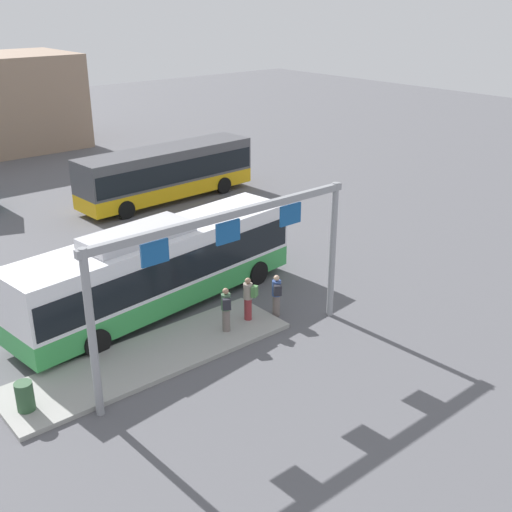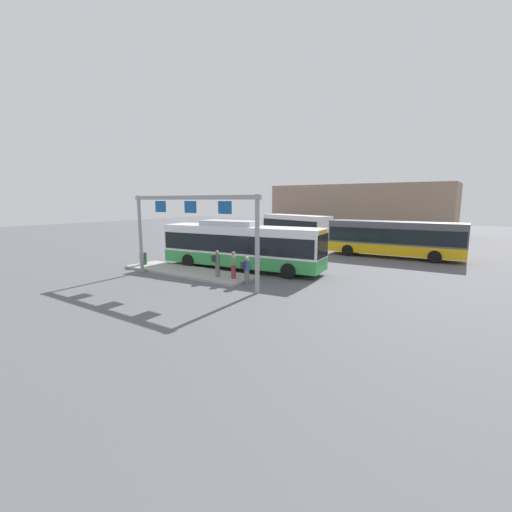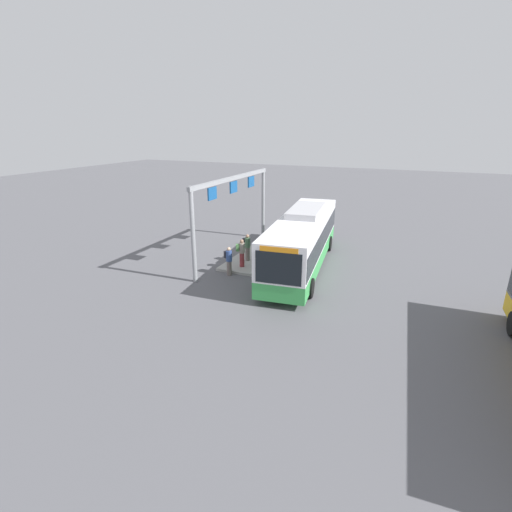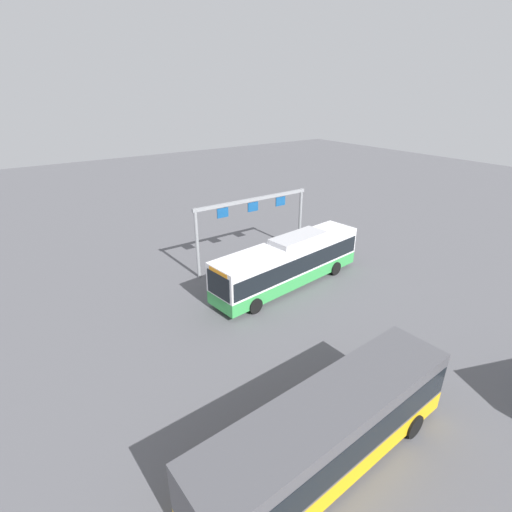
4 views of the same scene
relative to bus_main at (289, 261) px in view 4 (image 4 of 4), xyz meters
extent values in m
plane|color=#56565B|center=(0.01, 0.00, -1.81)|extent=(120.00, 120.00, 0.00)
cube|color=#9E9E99|center=(-2.30, -2.99, -1.73)|extent=(10.00, 2.80, 0.16)
cube|color=green|center=(0.01, 0.00, -1.04)|extent=(12.10, 3.87, 0.85)
cube|color=white|center=(0.01, 0.00, 0.34)|extent=(12.10, 3.87, 1.90)
cube|color=black|center=(0.01, 0.00, 0.14)|extent=(11.87, 3.88, 1.20)
cube|color=black|center=(5.93, 0.70, 0.24)|extent=(0.29, 2.12, 1.50)
cube|color=#B7B7BC|center=(-0.88, -0.10, 1.47)|extent=(4.34, 2.22, 0.36)
cube|color=orange|center=(5.86, 0.69, 1.09)|extent=(0.32, 1.75, 0.28)
cylinder|color=black|center=(3.99, 1.68, -1.31)|extent=(1.03, 0.41, 1.00)
cylinder|color=black|center=(4.27, -0.71, -1.31)|extent=(1.03, 0.41, 1.00)
cylinder|color=black|center=(-3.85, 0.76, -1.31)|extent=(1.03, 0.41, 1.00)
cylinder|color=black|center=(-3.57, -1.63, -1.31)|extent=(1.03, 0.41, 1.00)
cube|color=#EAAD14|center=(7.77, 11.62, -1.04)|extent=(11.02, 3.06, 0.85)
cube|color=#4C4C51|center=(7.77, 11.62, 0.34)|extent=(11.02, 3.06, 1.90)
cube|color=black|center=(7.77, 11.62, 0.14)|extent=(10.80, 3.08, 1.20)
cylinder|color=black|center=(4.19, 10.23, -1.31)|extent=(1.01, 0.35, 1.00)
cylinder|color=black|center=(4.07, 12.63, -1.31)|extent=(1.01, 0.35, 1.00)
cylinder|color=black|center=(11.08, 10.59, -1.31)|extent=(1.01, 0.35, 1.00)
cylinder|color=slate|center=(2.96, -3.35, -1.39)|extent=(0.39, 0.39, 0.85)
cylinder|color=#334C8C|center=(2.96, -3.35, -0.66)|extent=(0.47, 0.47, 0.60)
sphere|color=tan|center=(2.96, -3.35, -0.25)|extent=(0.22, 0.22, 0.22)
cube|color=#26262D|center=(2.82, -3.58, -0.63)|extent=(0.33, 0.30, 0.40)
cylinder|color=maroon|center=(1.78, -3.12, -1.23)|extent=(0.38, 0.38, 0.85)
cylinder|color=gray|center=(1.78, -3.12, -0.50)|extent=(0.46, 0.46, 0.60)
sphere|color=#9E755B|center=(1.78, -3.12, -0.09)|extent=(0.22, 0.22, 0.22)
cube|color=#4C8447|center=(1.89, -3.35, -0.47)|extent=(0.33, 0.29, 0.40)
cylinder|color=slate|center=(0.64, -3.29, -1.23)|extent=(0.38, 0.38, 0.85)
cylinder|color=#476B4C|center=(0.64, -3.29, -0.50)|extent=(0.46, 0.46, 0.60)
sphere|color=#9E755B|center=(0.64, -3.29, -0.09)|extent=(0.22, 0.22, 0.22)
cube|color=#26262D|center=(0.51, -3.51, -0.47)|extent=(0.33, 0.30, 0.40)
cylinder|color=gray|center=(-5.00, -4.62, 0.79)|extent=(0.24, 0.24, 5.20)
cylinder|color=gray|center=(4.55, -4.62, 0.79)|extent=(0.24, 0.24, 5.20)
cube|color=gray|center=(-0.23, -4.62, 3.24)|extent=(9.95, 0.20, 0.24)
cube|color=#144C8C|center=(-2.86, -4.62, 2.69)|extent=(0.90, 0.08, 0.70)
cube|color=#144C8C|center=(-0.23, -4.62, 2.69)|extent=(0.90, 0.08, 0.70)
cube|color=#144C8C|center=(2.40, -4.62, 2.69)|extent=(0.90, 0.08, 0.70)
cylinder|color=#2D5133|center=(-6.63, -3.25, -1.20)|extent=(0.52, 0.52, 0.90)
camera|label=1|loc=(-11.35, -19.21, 9.51)|focal=44.49mm
camera|label=2|loc=(14.56, -19.38, 3.08)|focal=24.19mm
camera|label=3|loc=(20.81, 6.15, 6.23)|focal=26.63mm
camera|label=4|loc=(15.44, 18.07, 10.84)|focal=26.74mm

